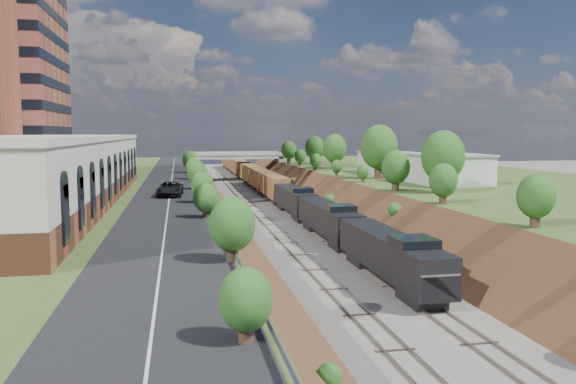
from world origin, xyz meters
name	(u,v)px	position (x,y,z in m)	size (l,w,h in m)	color
platform_left	(44,203)	(-33.00, 60.00, 2.50)	(44.00, 180.00, 5.00)	#355422
platform_right	(476,193)	(33.00, 60.00, 2.50)	(44.00, 180.00, 5.00)	#355422
embankment_left	(203,216)	(-11.00, 60.00, 0.00)	(7.07, 180.00, 7.07)	brown
embankment_right	(346,212)	(11.00, 60.00, 0.00)	(7.07, 180.00, 7.07)	brown
rail_left_track	(259,214)	(-2.60, 60.00, 0.09)	(1.58, 180.00, 0.18)	gray
rail_right_track	(293,213)	(2.60, 60.00, 0.09)	(1.58, 180.00, 0.18)	gray
road	(171,183)	(-15.50, 60.00, 5.05)	(8.00, 180.00, 0.10)	black
guardrail	(200,179)	(-11.40, 59.80, 5.55)	(0.10, 171.00, 0.70)	#99999E
commercial_building	(44,170)	(-28.00, 38.00, 8.51)	(14.30, 62.30, 7.00)	brown
smokestack	(4,33)	(-36.00, 56.00, 25.00)	(3.20, 3.20, 40.00)	brown
overpass	(235,162)	(0.00, 122.00, 4.92)	(24.50, 8.30, 7.40)	gray
white_building_near	(446,170)	(23.50, 52.00, 7.00)	(9.00, 12.00, 4.00)	silver
white_building_far	(387,163)	(23.00, 74.00, 6.80)	(8.00, 10.00, 3.60)	silver
tree_right_large	(443,157)	(17.00, 40.00, 9.38)	(5.25, 5.25, 7.61)	#473323
tree_left_crest	(214,201)	(-11.80, 20.00, 7.04)	(2.45, 2.45, 3.55)	#473323
freight_train	(257,176)	(2.60, 100.56, 2.64)	(3.08, 173.29, 4.60)	black
suv	(170,189)	(-15.43, 41.98, 5.92)	(2.73, 5.92, 1.65)	black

